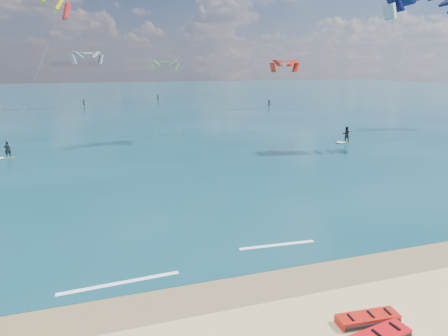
# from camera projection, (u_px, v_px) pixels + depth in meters

# --- Properties ---
(ground) EXTENTS (320.00, 320.00, 0.00)m
(ground) POSITION_uv_depth(u_px,v_px,m) (129.00, 138.00, 50.24)
(ground) COLOR tan
(ground) RESTS_ON ground
(wet_sand_strip) EXTENTS (320.00, 2.40, 0.01)m
(wet_sand_strip) POSITION_uv_depth(u_px,v_px,m) (209.00, 295.00, 16.18)
(wet_sand_strip) COLOR brown
(wet_sand_strip) RESTS_ON ground
(sea) EXTENTS (320.00, 200.00, 0.04)m
(sea) POSITION_uv_depth(u_px,v_px,m) (108.00, 98.00, 109.14)
(sea) COLOR #0B353D
(sea) RESTS_ON ground
(packed_kite_mid) EXTENTS (2.55, 1.18, 0.36)m
(packed_kite_mid) POSITION_uv_depth(u_px,v_px,m) (367.00, 322.00, 14.48)
(packed_kite_mid) COLOR red
(packed_kite_mid) RESTS_ON ground
(kitesurfer_main) EXTENTS (10.08, 8.12, 16.37)m
(kitesurfer_main) POSITION_uv_depth(u_px,v_px,m) (12.00, 73.00, 35.33)
(kitesurfer_main) COLOR gold
(kitesurfer_main) RESTS_ON sea
(kitesurfer_far) EXTENTS (12.80, 7.17, 17.77)m
(kitesurfer_far) POSITION_uv_depth(u_px,v_px,m) (387.00, 64.00, 43.97)
(kitesurfer_far) COLOR #BA931B
(kitesurfer_far) RESTS_ON sea
(shoreline_foam) EXTENTS (12.57, 1.82, 0.01)m
(shoreline_foam) POSITION_uv_depth(u_px,v_px,m) (197.00, 264.00, 18.58)
(shoreline_foam) COLOR white
(shoreline_foam) RESTS_ON ground
(distant_kites) EXTENTS (84.83, 40.21, 13.69)m
(distant_kites) POSITION_uv_depth(u_px,v_px,m) (52.00, 83.00, 80.20)
(distant_kites) COLOR #2A6EB6
(distant_kites) RESTS_ON ground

